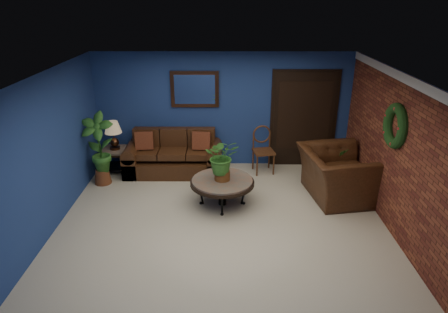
{
  "coord_description": "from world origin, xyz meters",
  "views": [
    {
      "loc": [
        0.05,
        -5.86,
        3.62
      ],
      "look_at": [
        0.03,
        0.55,
        0.98
      ],
      "focal_mm": 32.0,
      "sensor_mm": 36.0,
      "label": 1
    }
  ],
  "objects_px": {
    "sofa": "(174,158)",
    "coffee_table": "(222,182)",
    "end_table": "(116,154)",
    "armchair": "(337,174)",
    "table_lamp": "(113,132)",
    "side_chair": "(263,146)"
  },
  "relations": [
    {
      "from": "coffee_table",
      "to": "side_chair",
      "type": "relative_size",
      "value": 1.16
    },
    {
      "from": "sofa",
      "to": "coffee_table",
      "type": "xyz_separation_m",
      "value": [
        1.05,
        -1.46,
        0.14
      ]
    },
    {
      "from": "coffee_table",
      "to": "end_table",
      "type": "relative_size",
      "value": 2.01
    },
    {
      "from": "side_chair",
      "to": "armchair",
      "type": "distance_m",
      "value": 1.76
    },
    {
      "from": "end_table",
      "to": "armchair",
      "type": "distance_m",
      "value": 4.59
    },
    {
      "from": "end_table",
      "to": "side_chair",
      "type": "xyz_separation_m",
      "value": [
        3.15,
        0.07,
        0.16
      ]
    },
    {
      "from": "end_table",
      "to": "armchair",
      "type": "xyz_separation_m",
      "value": [
        4.45,
        -1.11,
        0.05
      ]
    },
    {
      "from": "side_chair",
      "to": "sofa",
      "type": "bearing_deg",
      "value": 171.06
    },
    {
      "from": "armchair",
      "to": "table_lamp",
      "type": "bearing_deg",
      "value": 66.98
    },
    {
      "from": "coffee_table",
      "to": "armchair",
      "type": "bearing_deg",
      "value": 8.47
    },
    {
      "from": "sofa",
      "to": "coffee_table",
      "type": "bearing_deg",
      "value": -54.37
    },
    {
      "from": "coffee_table",
      "to": "side_chair",
      "type": "bearing_deg",
      "value": 60.34
    },
    {
      "from": "end_table",
      "to": "sofa",
      "type": "bearing_deg",
      "value": 1.27
    },
    {
      "from": "table_lamp",
      "to": "side_chair",
      "type": "distance_m",
      "value": 3.17
    },
    {
      "from": "armchair",
      "to": "sofa",
      "type": "bearing_deg",
      "value": 61.42
    },
    {
      "from": "end_table",
      "to": "armchair",
      "type": "relative_size",
      "value": 0.41
    },
    {
      "from": "sofa",
      "to": "table_lamp",
      "type": "distance_m",
      "value": 1.39
    },
    {
      "from": "end_table",
      "to": "armchair",
      "type": "bearing_deg",
      "value": -14.06
    },
    {
      "from": "sofa",
      "to": "side_chair",
      "type": "height_order",
      "value": "side_chair"
    },
    {
      "from": "table_lamp",
      "to": "armchair",
      "type": "xyz_separation_m",
      "value": [
        4.45,
        -1.11,
        -0.45
      ]
    },
    {
      "from": "sofa",
      "to": "end_table",
      "type": "height_order",
      "value": "sofa"
    },
    {
      "from": "coffee_table",
      "to": "armchair",
      "type": "distance_m",
      "value": 2.18
    }
  ]
}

